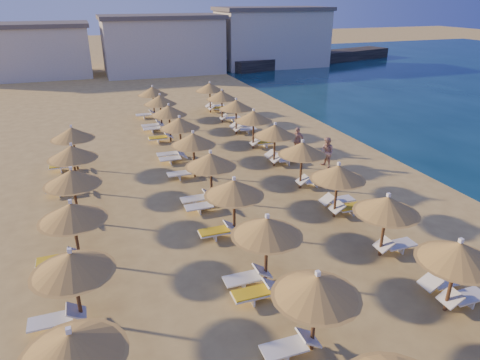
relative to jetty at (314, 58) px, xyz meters
name	(u,v)px	position (x,y,z in m)	size (l,w,h in m)	color
ground	(302,239)	(-25.70, -45.60, -0.75)	(220.00, 220.00, 0.00)	#D4B25D
jetty	(314,58)	(0.00, 0.00, 0.00)	(30.00, 4.00, 1.50)	black
hotel_blocks	(168,43)	(-22.32, -0.01, 2.95)	(48.18, 10.77, 8.10)	beige
parasol_row_east	(302,149)	(-23.37, -40.86, 1.44)	(2.52, 37.02, 2.72)	brown
parasol_row_west	(211,161)	(-28.31, -40.86, 1.44)	(2.52, 37.02, 2.72)	brown
parasol_row_inland	(72,194)	(-34.60, -42.59, 1.44)	(2.52, 19.77, 2.72)	brown
loungers	(233,195)	(-27.27, -41.16, -0.41)	(14.33, 36.06, 0.66)	white
beachgoer_b	(327,153)	(-20.50, -38.64, 0.17)	(0.89, 0.70, 1.84)	tan
beachgoer_c	(297,141)	(-21.11, -35.92, 0.15)	(1.06, 0.44, 1.80)	tan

